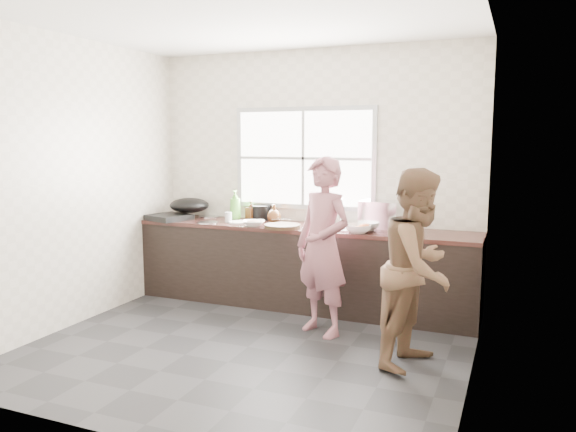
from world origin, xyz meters
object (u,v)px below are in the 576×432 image
at_px(cutting_board, 282,226).
at_px(wok, 189,205).
at_px(bowl_mince, 254,223).
at_px(bottle_brown_tall, 251,211).
at_px(bottle_brown_short, 274,214).
at_px(pot_lid_right, 209,216).
at_px(person_side, 419,268).
at_px(pot_lid_left, 208,223).
at_px(woman, 323,252).
at_px(glass_jar, 228,217).
at_px(bottle_green, 235,205).
at_px(burner, 169,217).
at_px(plate_food, 240,222).
at_px(bowl_held, 359,229).
at_px(black_pot, 261,213).
at_px(dish_rack, 382,216).
at_px(bowl_crabs, 358,230).

relative_size(cutting_board, wok, 0.82).
bearing_deg(bowl_mince, bottle_brown_tall, 119.55).
distance_m(bottle_brown_short, pot_lid_right, 0.88).
relative_size(person_side, pot_lid_left, 6.87).
bearing_deg(woman, bowl_mince, 176.58).
distance_m(bottle_brown_short, glass_jar, 0.50).
relative_size(bottle_brown_tall, wok, 0.44).
bearing_deg(bottle_green, burner, -158.98).
xyz_separation_m(plate_food, glass_jar, (-0.15, 0.02, 0.05)).
height_order(bowl_mince, bottle_brown_tall, bottle_brown_tall).
bearing_deg(bottle_brown_short, woman, -44.38).
height_order(bowl_held, black_pot, black_pot).
relative_size(black_pot, bottle_brown_short, 1.27).
height_order(plate_food, burner, burner).
bearing_deg(bottle_brown_short, burner, -166.41).
xyz_separation_m(person_side, bowl_mince, (-1.85, 0.89, 0.12)).
bearing_deg(plate_food, burner, -174.64).
relative_size(woman, dish_rack, 3.81).
distance_m(black_pot, bottle_brown_tall, 0.11).
bearing_deg(cutting_board, wok, 167.87).
xyz_separation_m(cutting_board, burner, (-1.40, 0.05, 0.01)).
distance_m(woman, bottle_brown_short, 1.20).
relative_size(bottle_brown_tall, burner, 0.50).
bearing_deg(black_pot, bowl_crabs, -19.52).
distance_m(cutting_board, bowl_held, 0.79).
bearing_deg(burner, woman, -15.30).
relative_size(bottle_brown_short, wok, 0.40).
bearing_deg(bottle_green, black_pot, 26.65).
xyz_separation_m(plate_food, burner, (-0.84, -0.08, 0.02)).
xyz_separation_m(bottle_brown_short, pot_lid_right, (-0.87, 0.10, -0.08)).
bearing_deg(bottle_brown_tall, pot_lid_left, -132.26).
xyz_separation_m(woman, pot_lid_right, (-1.72, 0.93, 0.12)).
bearing_deg(bowl_held, glass_jar, 176.51).
relative_size(person_side, bottle_brown_tall, 7.80).
xyz_separation_m(bowl_crabs, wok, (-2.07, 0.27, 0.11)).
bearing_deg(cutting_board, person_side, -30.32).
distance_m(bowl_crabs, bottle_green, 1.53).
xyz_separation_m(bowl_mince, glass_jar, (-0.37, 0.14, 0.03)).
distance_m(woman, burner, 2.09).
height_order(cutting_board, pot_lid_left, cutting_board).
bearing_deg(black_pot, wok, -168.65).
xyz_separation_m(cutting_board, bowl_crabs, (0.79, 0.00, 0.01)).
bearing_deg(wok, burner, -117.99).
distance_m(cutting_board, bottle_brown_tall, 0.66).
distance_m(person_side, bottle_brown_short, 2.15).
bearing_deg(bowl_held, black_pot, 162.50).
height_order(bowl_mince, plate_food, bowl_mince).
bearing_deg(bottle_brown_tall, burner, -159.14).
bearing_deg(cutting_board, bottle_green, 156.09).
height_order(bottle_green, dish_rack, bottle_green).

